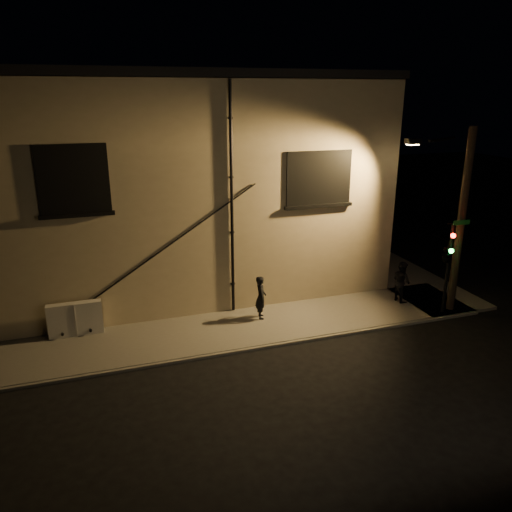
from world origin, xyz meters
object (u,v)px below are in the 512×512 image
object	(u,v)px
pedestrian_a	(261,297)
pedestrian_b	(401,281)
traffic_signal	(447,253)
utility_cabinet	(75,319)
streetlamp_pole	(458,217)

from	to	relation	value
pedestrian_a	pedestrian_b	world-z (taller)	pedestrian_b
pedestrian_a	traffic_signal	bearing A→B (deg)	-95.07
utility_cabinet	pedestrian_a	xyz separation A→B (m)	(6.42, -0.71, 0.22)
utility_cabinet	pedestrian_b	size ratio (longest dim) A/B	1.10
pedestrian_a	traffic_signal	xyz separation A→B (m)	(6.50, -1.81, 1.58)
traffic_signal	streetlamp_pole	world-z (taller)	streetlamp_pole
utility_cabinet	streetlamp_pole	bearing A→B (deg)	-9.14
utility_cabinet	pedestrian_a	world-z (taller)	pedestrian_a
pedestrian_b	streetlamp_pole	size ratio (longest dim) A/B	0.23
utility_cabinet	traffic_signal	bearing A→B (deg)	-11.01
pedestrian_a	streetlamp_pole	bearing A→B (deg)	-91.22
pedestrian_b	streetlamp_pole	bearing A→B (deg)	-138.02
streetlamp_pole	pedestrian_b	bearing A→B (deg)	136.50
pedestrian_a	pedestrian_b	size ratio (longest dim) A/B	0.99
pedestrian_a	pedestrian_b	distance (m)	5.79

